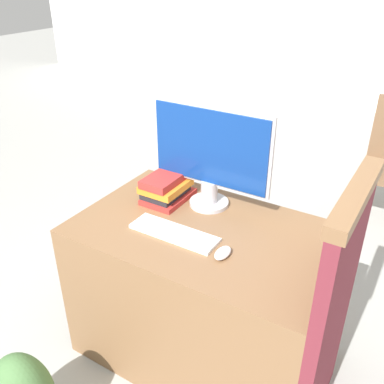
{
  "coord_description": "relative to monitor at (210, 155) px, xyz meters",
  "views": [
    {
      "loc": [
        0.78,
        -1.03,
        1.81
      ],
      "look_at": [
        -0.05,
        0.33,
        0.95
      ],
      "focal_mm": 40.0,
      "sensor_mm": 36.0,
      "label": 1
    }
  ],
  "objects": [
    {
      "name": "desk",
      "position": [
        0.09,
        -0.2,
        -0.64
      ],
      "size": [
        1.17,
        0.74,
        0.75
      ],
      "color": "brown",
      "rests_on": "ground_plane"
    },
    {
      "name": "carrel_divider",
      "position": [
        0.7,
        -0.29,
        -0.42
      ],
      "size": [
        0.07,
        0.56,
        1.17
      ],
      "color": "maroon",
      "rests_on": "ground_plane"
    },
    {
      "name": "monitor",
      "position": [
        0.0,
        0.0,
        0.0
      ],
      "size": [
        0.61,
        0.19,
        0.5
      ],
      "color": "#B7B7BC",
      "rests_on": "desk"
    },
    {
      "name": "keyboard",
      "position": [
        -0.0,
        -0.31,
        -0.26
      ],
      "size": [
        0.41,
        0.12,
        0.02
      ],
      "color": "white",
      "rests_on": "desk"
    },
    {
      "name": "mouse",
      "position": [
        0.25,
        -0.34,
        -0.25
      ],
      "size": [
        0.06,
        0.1,
        0.03
      ],
      "color": "silver",
      "rests_on": "desk"
    },
    {
      "name": "book_stack",
      "position": [
        -0.21,
        -0.06,
        -0.2
      ],
      "size": [
        0.19,
        0.26,
        0.13
      ],
      "color": "#B72D28",
      "rests_on": "desk"
    }
  ]
}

